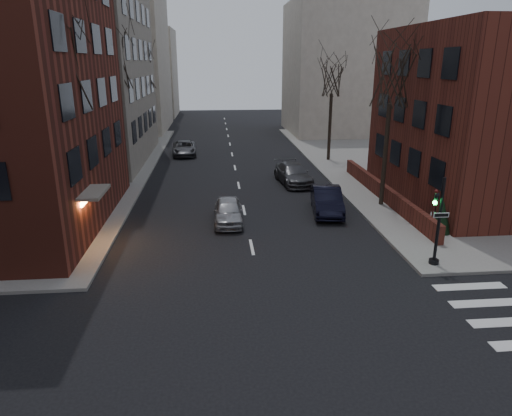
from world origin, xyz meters
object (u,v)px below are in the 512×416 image
at_px(streetlamp_far, 153,106).
at_px(sandwich_board, 432,220).
at_px(tree_left_a, 61,70).
at_px(tree_left_b, 113,61).
at_px(tree_right_b, 332,76).
at_px(streetlamp_near, 116,134).
at_px(car_lane_far, 184,148).
at_px(evergreen_shrub, 442,217).
at_px(parked_sedan, 327,200).
at_px(car_lane_silver, 228,211).
at_px(traffic_signal, 437,227).
at_px(tree_right_a, 392,76).
at_px(car_lane_gray, 293,174).
at_px(tree_left_c, 142,70).

distance_m(streetlamp_far, sandwich_board, 34.04).
height_order(tree_left_a, tree_left_b, tree_left_b).
distance_m(tree_right_b, streetlamp_near, 20.01).
height_order(car_lane_far, evergreen_shrub, evergreen_shrub).
distance_m(parked_sedan, sandwich_board, 6.13).
relative_size(tree_left_b, streetlamp_far, 1.72).
xyz_separation_m(sandwich_board, evergreen_shrub, (0.18, -0.67, 0.44)).
xyz_separation_m(tree_right_b, car_lane_silver, (-9.84, -16.23, -6.89)).
relative_size(traffic_signal, streetlamp_near, 0.64).
height_order(tree_right_b, car_lane_far, tree_right_b).
relative_size(tree_left_b, streetlamp_near, 1.72).
distance_m(streetlamp_near, parked_sedan, 14.53).
bearing_deg(evergreen_shrub, car_lane_silver, 165.11).
bearing_deg(tree_right_a, car_lane_gray, 126.81).
height_order(tree_left_a, car_lane_far, tree_left_a).
xyz_separation_m(tree_left_a, tree_left_c, (0.00, 26.00, -0.44)).
bearing_deg(tree_left_c, parked_sedan, -59.01).
height_order(tree_left_a, sandwich_board, tree_left_a).
bearing_deg(tree_right_a, sandwich_board, -75.41).
bearing_deg(tree_right_a, traffic_signal, -95.47).
xyz_separation_m(car_lane_gray, car_lane_far, (-8.86, 11.87, -0.06)).
distance_m(tree_left_b, streetlamp_far, 16.68).
bearing_deg(tree_left_a, evergreen_shrub, -3.67).
xyz_separation_m(car_lane_gray, sandwich_board, (5.84, -10.76, -0.16)).
height_order(parked_sedan, car_lane_silver, parked_sedan).
bearing_deg(streetlamp_far, car_lane_gray, -55.23).
relative_size(car_lane_far, sandwich_board, 5.59).
bearing_deg(sandwich_board, car_lane_far, 145.88).
xyz_separation_m(tree_left_b, parked_sedan, (13.80, -8.99, -8.13)).
bearing_deg(streetlamp_far, traffic_signal, -63.94).
bearing_deg(tree_left_c, traffic_signal, -61.64).
bearing_deg(evergreen_shrub, tree_right_a, 104.71).
bearing_deg(evergreen_shrub, parked_sedan, 140.69).
bearing_deg(tree_left_b, streetlamp_far, 87.85).
bearing_deg(traffic_signal, car_lane_gray, 103.98).
xyz_separation_m(streetlamp_far, car_lane_gray, (12.35, -17.78, -3.49)).
distance_m(parked_sedan, car_lane_silver, 6.17).
xyz_separation_m(tree_left_b, streetlamp_near, (0.60, -4.00, -4.68)).
distance_m(tree_left_a, parked_sedan, 16.08).
distance_m(tree_left_c, car_lane_gray, 21.68).
relative_size(streetlamp_near, parked_sedan, 1.31).
bearing_deg(sandwich_board, tree_left_a, -158.78).
bearing_deg(car_lane_gray, tree_left_c, 123.13).
relative_size(traffic_signal, car_lane_far, 0.81).
distance_m(traffic_signal, streetlamp_near, 20.86).
height_order(parked_sedan, sandwich_board, parked_sedan).
xyz_separation_m(tree_right_a, sandwich_board, (1.18, -4.55, -7.44)).
xyz_separation_m(car_lane_silver, car_lane_far, (-3.67, 20.32, -0.01)).
height_order(traffic_signal, car_lane_gray, traffic_signal).
height_order(tree_left_c, parked_sedan, tree_left_c).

